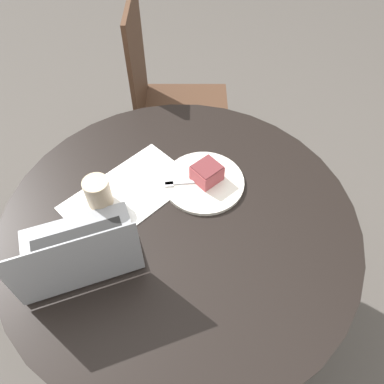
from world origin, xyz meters
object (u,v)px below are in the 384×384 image
Objects in this scene: chair at (168,103)px; coffee_glass at (98,193)px; plate at (204,182)px; laptop at (79,253)px.

chair is 0.81m from coffee_glass.
laptop is (-0.42, -0.09, 0.03)m from plate.
laptop is at bearing -123.60° from coffee_glass.
laptop is (-0.11, -0.16, -0.01)m from coffee_glass.
chair is at bearing 58.99° from laptop.
coffee_glass is (-0.49, -0.59, 0.26)m from chair.
plate is 0.76× the size of laptop.
coffee_glass is (-0.31, 0.08, 0.04)m from plate.
laptop reaches higher than plate.
plate is at bearing -13.70° from coffee_glass.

